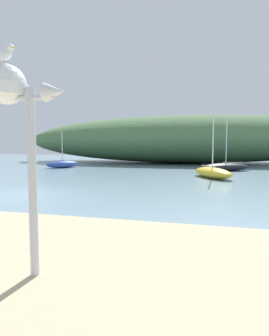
{
  "coord_description": "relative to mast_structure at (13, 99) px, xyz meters",
  "views": [
    {
      "loc": [
        7.37,
        -9.88,
        2.0
      ],
      "look_at": [
        3.78,
        4.2,
        0.9
      ],
      "focal_mm": 28.86,
      "sensor_mm": 36.0,
      "label": 1
    }
  ],
  "objects": [
    {
      "name": "sailboat_outer_mooring",
      "position": [
        4.46,
        21.11,
        -2.31
      ],
      "size": [
        4.54,
        3.2,
        5.23
      ],
      "color": "black",
      "rests_on": "ground"
    },
    {
      "name": "distant_hill",
      "position": [
        -0.19,
        32.96,
        0.41
      ],
      "size": [
        43.93,
        14.7,
        6.16
      ],
      "primitive_type": "ellipsoid",
      "color": "#517547",
      "rests_on": "ground"
    },
    {
      "name": "ground_plane",
      "position": [
        -4.81,
        6.63,
        -2.67
      ],
      "size": [
        120.0,
        120.0,
        0.0
      ],
      "primitive_type": "plane",
      "color": "#7A99A8"
    },
    {
      "name": "sailboat_by_sandbar",
      "position": [
        3.17,
        15.29,
        -2.3
      ],
      "size": [
        3.14,
        4.32,
        5.43
      ],
      "color": "gold",
      "rests_on": "ground"
    },
    {
      "name": "seagull_on_radar",
      "position": [
        -0.09,
        -0.0,
        0.62
      ],
      "size": [
        0.36,
        0.18,
        0.25
      ],
      "color": "orange",
      "rests_on": "mast_structure"
    },
    {
      "name": "sailboat_inner_mooring",
      "position": [
        -10.92,
        20.78,
        -2.29
      ],
      "size": [
        2.85,
        3.44,
        3.62
      ],
      "color": "#2D4C9E",
      "rests_on": "ground"
    },
    {
      "name": "mast_structure",
      "position": [
        0.0,
        0.0,
        0.0
      ],
      "size": [
        1.19,
        0.6,
        2.95
      ],
      "color": "silver",
      "rests_on": "beach_sand"
    }
  ]
}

